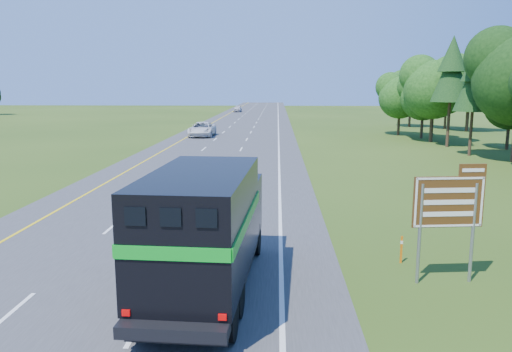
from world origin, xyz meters
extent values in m
cube|color=#38383A|center=(0.00, 50.00, 0.02)|extent=(15.00, 260.00, 0.04)
cube|color=yellow|center=(-5.50, 50.00, 0.04)|extent=(0.15, 260.00, 0.01)
cube|color=white|center=(5.50, 50.00, 0.04)|extent=(0.15, 260.00, 0.01)
cylinder|color=black|center=(2.35, 7.41, 0.62)|extent=(0.43, 1.17, 1.15)
cylinder|color=black|center=(4.55, 7.29, 0.62)|extent=(0.43, 1.17, 1.15)
cylinder|color=black|center=(2.07, 2.39, 0.62)|extent=(0.43, 1.17, 1.15)
cylinder|color=black|center=(4.27, 2.26, 0.62)|extent=(0.43, 1.17, 1.15)
cylinder|color=black|center=(2.00, 1.13, 0.62)|extent=(0.43, 1.17, 1.15)
cylinder|color=black|center=(4.20, 1.01, 0.62)|extent=(0.43, 1.17, 1.15)
cube|color=black|center=(3.26, 4.00, 0.74)|extent=(2.97, 8.51, 0.29)
cube|color=black|center=(3.44, 7.24, 1.88)|extent=(2.67, 2.03, 1.99)
cube|color=black|center=(3.50, 8.21, 2.41)|extent=(2.31, 0.19, 0.63)
cube|color=black|center=(3.22, 3.27, 2.33)|extent=(2.95, 6.21, 2.88)
cube|color=#08991C|center=(3.06, 0.21, 2.47)|extent=(2.62, 0.19, 0.31)
cube|color=#08991C|center=(1.89, 3.34, 2.47)|extent=(0.38, 6.07, 0.31)
cube|color=#08991C|center=(4.55, 3.19, 2.47)|extent=(0.38, 6.07, 0.31)
cube|color=black|center=(2.27, 0.26, 3.30)|extent=(0.47, 0.07, 0.42)
cube|color=black|center=(3.06, 0.21, 3.30)|extent=(0.47, 0.07, 0.42)
cube|color=black|center=(3.84, 0.17, 3.30)|extent=(0.47, 0.07, 0.42)
cube|color=black|center=(3.06, 0.34, 0.35)|extent=(2.41, 0.26, 0.10)
cube|color=#B20505|center=(1.96, 0.27, 1.05)|extent=(0.19, 0.05, 0.15)
cube|color=#B20505|center=(4.15, 0.15, 1.05)|extent=(0.19, 0.05, 0.15)
imported|color=silver|center=(-3.85, 50.41, 0.90)|extent=(2.89, 6.22, 1.73)
imported|color=silver|center=(-4.14, 109.28, 0.77)|extent=(1.88, 4.34, 1.46)
cylinder|color=gray|center=(9.75, 4.90, 1.59)|extent=(0.11, 0.11, 3.17)
cylinder|color=gray|center=(11.43, 5.09, 1.59)|extent=(0.11, 0.11, 3.17)
cube|color=#4F2C10|center=(10.59, 4.99, 2.59)|extent=(2.22, 0.31, 1.59)
cube|color=#4F2C10|center=(11.27, 5.07, 3.58)|extent=(0.85, 0.16, 0.38)
cube|color=white|center=(10.59, 4.96, 2.59)|extent=(2.10, 0.25, 1.52)
cube|color=#D9610B|center=(9.68, 6.70, 0.48)|extent=(0.07, 0.04, 0.97)
cube|color=white|center=(9.68, 6.70, 0.75)|extent=(0.08, 0.04, 0.11)
camera|label=1|loc=(5.34, -10.09, 6.08)|focal=35.00mm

